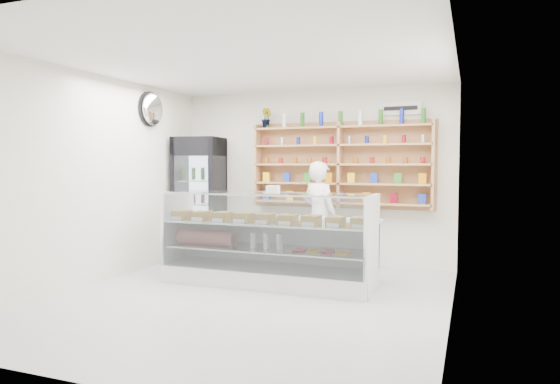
% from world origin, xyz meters
% --- Properties ---
extents(room, '(5.00, 5.00, 5.00)m').
position_xyz_m(room, '(0.00, 0.00, 1.40)').
color(room, '#B6B5BA').
rests_on(room, ground).
extents(display_counter, '(2.83, 0.84, 1.23)m').
position_xyz_m(display_counter, '(-0.09, 0.80, 0.34)').
color(display_counter, white).
rests_on(display_counter, floor).
extents(shop_worker, '(0.71, 0.60, 1.65)m').
position_xyz_m(shop_worker, '(0.30, 1.89, 0.82)').
color(shop_worker, white).
rests_on(shop_worker, floor).
extents(drinks_cooler, '(0.84, 0.82, 2.05)m').
position_xyz_m(drinks_cooler, '(-1.85, 2.03, 1.03)').
color(drinks_cooler, black).
rests_on(drinks_cooler, floor).
extents(wall_shelving, '(2.84, 0.28, 1.33)m').
position_xyz_m(wall_shelving, '(0.50, 2.34, 1.59)').
color(wall_shelving, '#AD7651').
rests_on(wall_shelving, back_wall).
extents(potted_plant, '(0.22, 0.20, 0.33)m').
position_xyz_m(potted_plant, '(-0.75, 2.34, 2.36)').
color(potted_plant, '#1E6626').
rests_on(potted_plant, wall_shelving).
extents(security_mirror, '(0.15, 0.50, 0.50)m').
position_xyz_m(security_mirror, '(-2.17, 1.20, 2.45)').
color(security_mirror, silver).
rests_on(security_mirror, left_wall).
extents(wall_sign, '(0.62, 0.03, 0.20)m').
position_xyz_m(wall_sign, '(1.40, 2.47, 2.45)').
color(wall_sign, white).
rests_on(wall_sign, back_wall).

